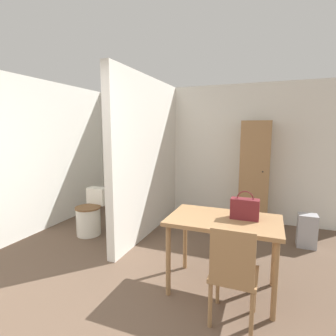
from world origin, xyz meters
TOP-DOWN VIEW (x-y plane):
  - wall_back at (0.00, 3.82)m, footprint 5.31×0.12m
  - wall_left at (-2.22, 1.88)m, footprint 0.12×4.76m
  - partition_wall at (-0.47, 2.63)m, footprint 0.12×2.27m
  - dining_table at (0.96, 1.42)m, footprint 1.12×0.69m
  - wooden_chair at (1.12, 0.95)m, footprint 0.40×0.40m
  - toilet at (-1.32, 2.19)m, footprint 0.41×0.55m
  - handbag at (1.15, 1.48)m, footprint 0.28×0.12m
  - wooden_cabinet at (1.14, 3.52)m, footprint 0.48×0.47m
  - space_heater at (1.92, 2.91)m, footprint 0.26×0.21m

SIDE VIEW (x-z plane):
  - space_heater at x=1.92m, z-range 0.00..0.48m
  - toilet at x=-1.32m, z-range -0.06..0.66m
  - wooden_chair at x=1.12m, z-range 0.04..0.94m
  - dining_table at x=0.96m, z-range 0.30..1.09m
  - handbag at x=1.15m, z-range 0.75..1.04m
  - wooden_cabinet at x=1.14m, z-range 0.00..1.83m
  - wall_back at x=0.00m, z-range 0.00..2.50m
  - wall_left at x=-2.22m, z-range 0.00..2.50m
  - partition_wall at x=-0.47m, z-range 0.00..2.50m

